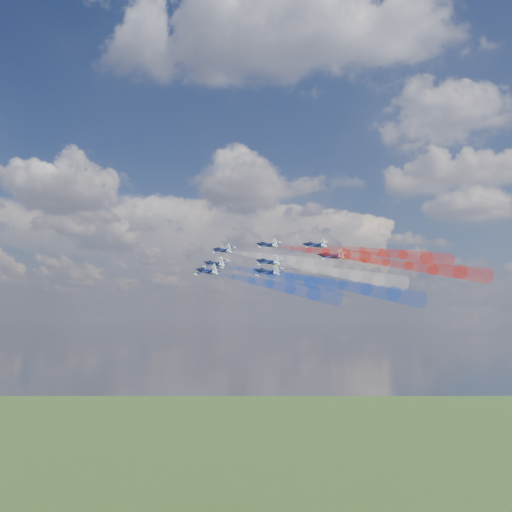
# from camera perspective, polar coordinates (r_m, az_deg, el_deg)

# --- Properties ---
(jet_lead) EXTENTS (13.52, 13.44, 6.69)m
(jet_lead) POSITION_cam_1_polar(r_m,az_deg,el_deg) (175.31, -3.39, 0.57)
(jet_lead) COLOR black
(trail_lead) EXTENTS (33.15, 28.94, 11.34)m
(trail_lead) POSITION_cam_1_polar(r_m,az_deg,el_deg) (155.76, 1.89, -0.20)
(trail_lead) COLOR white
(jet_inner_left) EXTENTS (13.52, 13.44, 6.69)m
(jet_inner_left) POSITION_cam_1_polar(r_m,az_deg,el_deg) (159.97, -4.18, -0.79)
(jet_inner_left) COLOR black
(trail_inner_left) EXTENTS (33.15, 28.94, 11.34)m
(trail_inner_left) POSITION_cam_1_polar(r_m,az_deg,el_deg) (140.34, 1.57, -1.84)
(trail_inner_left) COLOR blue
(jet_inner_right) EXTENTS (13.52, 13.44, 6.69)m
(jet_inner_right) POSITION_cam_1_polar(r_m,az_deg,el_deg) (172.97, 1.13, 1.12)
(jet_inner_right) COLOR black
(trail_inner_right) EXTENTS (33.15, 28.94, 11.34)m
(trail_inner_right) POSITION_cam_1_polar(r_m,az_deg,el_deg) (154.75, 7.02, 0.41)
(trail_inner_right) COLOR red
(jet_outer_left) EXTENTS (13.52, 13.44, 6.69)m
(jet_outer_left) POSITION_cam_1_polar(r_m,az_deg,el_deg) (145.21, -4.92, -1.53)
(jet_outer_left) COLOR black
(trail_outer_left) EXTENTS (33.15, 28.94, 11.34)m
(trail_outer_left) POSITION_cam_1_polar(r_m,az_deg,el_deg) (125.49, 1.39, -2.82)
(trail_outer_left) COLOR blue
(jet_center_third) EXTENTS (13.52, 13.44, 6.69)m
(jet_center_third) POSITION_cam_1_polar(r_m,az_deg,el_deg) (155.37, 1.20, -0.59)
(jet_center_third) COLOR black
(trail_center_third) EXTENTS (33.15, 28.94, 11.34)m
(trail_center_third) POSITION_cam_1_polar(r_m,az_deg,el_deg) (137.35, 7.85, -1.62)
(trail_center_third) COLOR white
(jet_outer_right) EXTENTS (13.52, 13.44, 6.69)m
(jet_outer_right) POSITION_cam_1_polar(r_m,az_deg,el_deg) (168.94, 5.90, 1.10)
(jet_outer_right) COLOR black
(trail_outer_right) EXTENTS (33.15, 28.94, 11.34)m
(trail_outer_right) POSITION_cam_1_polar(r_m,az_deg,el_deg) (152.29, 12.47, 0.35)
(trail_outer_right) COLOR red
(jet_rear_left) EXTENTS (13.52, 13.44, 6.69)m
(jet_rear_left) POSITION_cam_1_polar(r_m,az_deg,el_deg) (140.93, 1.12, -1.61)
(jet_rear_left) COLOR black
(trail_rear_left) EXTENTS (33.15, 28.94, 11.34)m
(trail_rear_left) POSITION_cam_1_polar(r_m,az_deg,el_deg) (123.05, 8.55, -2.91)
(trail_rear_left) COLOR blue
(jet_rear_right) EXTENTS (13.52, 13.44, 6.69)m
(jet_rear_right) POSITION_cam_1_polar(r_m,az_deg,el_deg) (154.06, 7.52, 0.00)
(jet_rear_right) COLOR black
(trail_rear_right) EXTENTS (33.15, 28.94, 11.34)m
(trail_rear_right) POSITION_cam_1_polar(r_m,az_deg,el_deg) (138.12, 14.97, -0.95)
(trail_rear_right) COLOR red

